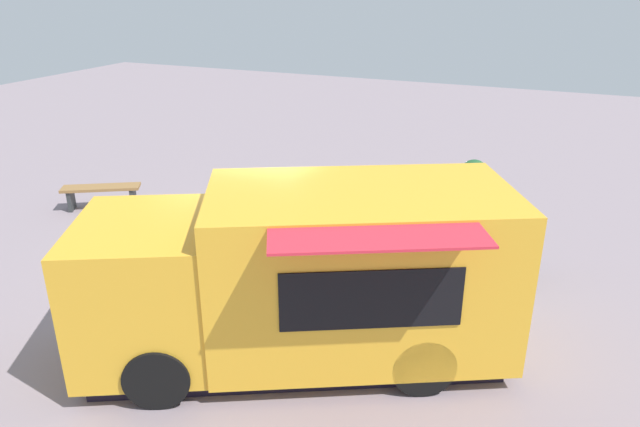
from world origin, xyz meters
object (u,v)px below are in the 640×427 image
Objects in this scene: person_customer at (441,204)px; plaza_bench at (101,192)px; food_truck at (304,279)px; planter_flowering_far at (473,178)px; planter_flowering_near at (513,251)px.

person_customer is 0.54× the size of plaza_bench.
planter_flowering_far is at bearing 82.08° from food_truck.
planter_flowering_far is 8.27m from plaza_bench.
planter_flowering_near is (2.27, 3.33, -0.65)m from food_truck.
planter_flowering_near is (1.63, -2.03, 0.13)m from person_customer.
food_truck is 4.08m from planter_flowering_near.
planter_flowering_near is at bearing -51.14° from person_customer.
planter_flowering_near is 8.49m from plaza_bench.
food_truck is 5.45m from person_customer.
person_customer is 7.23m from plaza_bench.
plaza_bench is (-7.21, -4.06, -0.03)m from planter_flowering_far.
plaza_bench is (-8.49, -0.28, -0.08)m from planter_flowering_near.
planter_flowering_near is 1.04× the size of planter_flowering_far.
food_truck reaches higher than planter_flowering_far.
food_truck is at bearing -96.73° from person_customer.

